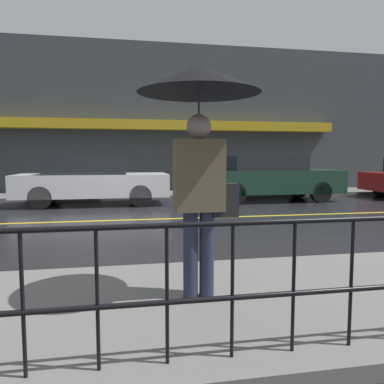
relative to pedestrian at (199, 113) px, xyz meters
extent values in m
plane|color=black|center=(-0.83, 5.15, -1.79)|extent=(80.00, 80.00, 0.00)
cube|color=slate|center=(-0.83, -0.07, -1.73)|extent=(28.00, 2.45, 0.13)
cube|color=slate|center=(-0.83, 10.13, -1.73)|extent=(28.00, 1.96, 0.13)
cube|color=gold|center=(-0.83, 5.15, -1.79)|extent=(25.20, 0.12, 0.01)
cube|color=#383D42|center=(-0.83, 11.26, 1.06)|extent=(28.00, 0.30, 5.70)
cube|color=#B79319|center=(-0.83, 10.83, 0.81)|extent=(16.80, 0.55, 0.35)
cylinder|color=black|center=(-0.83, -1.05, -0.80)|extent=(12.00, 0.04, 0.04)
cylinder|color=black|center=(-0.83, -1.05, -1.27)|extent=(12.00, 0.04, 0.04)
cylinder|color=black|center=(-1.24, -1.05, -1.23)|extent=(0.02, 0.02, 0.87)
cylinder|color=black|center=(-0.83, -1.05, -1.23)|extent=(0.02, 0.02, 0.87)
cylinder|color=black|center=(-0.42, -1.05, -1.23)|extent=(0.02, 0.02, 0.87)
cylinder|color=black|center=(0.00, -1.05, -1.23)|extent=(0.02, 0.02, 0.87)
cylinder|color=black|center=(0.41, -1.05, -1.23)|extent=(0.02, 0.02, 0.87)
cylinder|color=black|center=(0.83, -1.05, -1.23)|extent=(0.02, 0.02, 0.87)
cylinder|color=#23283D|center=(-0.08, 0.00, -1.26)|extent=(0.13, 0.13, 0.80)
cylinder|color=#23283D|center=(0.07, 0.00, -1.26)|extent=(0.13, 0.13, 0.80)
cube|color=brown|center=(-0.01, 0.00, -0.55)|extent=(0.43, 0.26, 0.63)
sphere|color=gray|center=(-0.01, 0.00, -0.12)|extent=(0.22, 0.22, 0.22)
cylinder|color=#262628|center=(-0.01, 0.00, -0.19)|extent=(0.02, 0.02, 0.72)
cone|color=black|center=(-0.01, 0.00, 0.29)|extent=(1.08, 1.08, 0.24)
cube|color=black|center=(0.23, 0.00, -0.77)|extent=(0.24, 0.12, 0.30)
cube|color=silver|center=(-1.53, 8.11, -1.20)|extent=(4.34, 1.71, 0.65)
cube|color=#1E2328|center=(-1.71, 8.11, -0.62)|extent=(2.26, 1.57, 0.52)
cylinder|color=black|center=(-0.19, 8.86, -1.48)|extent=(0.63, 0.22, 0.63)
cylinder|color=black|center=(-0.19, 7.37, -1.48)|extent=(0.63, 0.22, 0.63)
cylinder|color=black|center=(-2.88, 8.86, -1.48)|extent=(0.63, 0.22, 0.63)
cylinder|color=black|center=(-2.88, 7.37, -1.48)|extent=(0.63, 0.22, 0.63)
cube|color=#193828|center=(3.98, 8.11, -1.15)|extent=(4.45, 1.72, 0.72)
cube|color=#1E2328|center=(3.80, 8.11, -0.57)|extent=(2.32, 1.58, 0.44)
cylinder|color=black|center=(5.36, 8.86, -1.46)|extent=(0.66, 0.22, 0.66)
cylinder|color=black|center=(5.36, 7.36, -1.46)|extent=(0.66, 0.22, 0.66)
cylinder|color=black|center=(2.60, 8.86, -1.46)|extent=(0.66, 0.22, 0.66)
cylinder|color=black|center=(2.60, 7.36, -1.46)|extent=(0.66, 0.22, 0.66)
cylinder|color=black|center=(8.62, 8.86, -1.49)|extent=(0.61, 0.22, 0.61)
camera|label=1|loc=(-0.67, -3.25, -0.39)|focal=35.00mm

